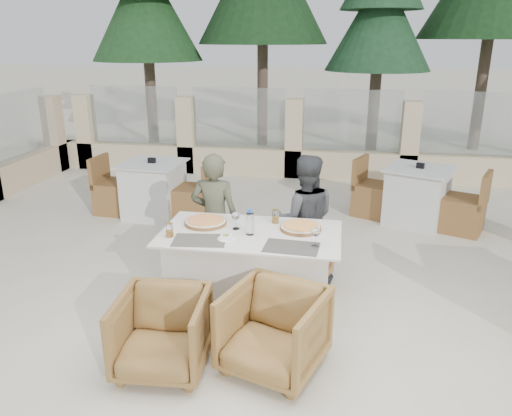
% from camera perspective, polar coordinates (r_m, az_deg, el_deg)
% --- Properties ---
extents(ground, '(80.00, 80.00, 0.00)m').
position_cam_1_polar(ground, '(4.78, -1.50, -11.42)').
color(ground, beige).
rests_on(ground, ground).
extents(sand_patch, '(30.00, 16.00, 0.01)m').
position_cam_1_polar(sand_patch, '(18.23, 7.15, 11.18)').
color(sand_patch, beige).
rests_on(sand_patch, ground).
extents(perimeter_wall_far, '(10.00, 0.34, 1.60)m').
position_cam_1_polar(perimeter_wall_far, '(9.03, 4.38, 8.56)').
color(perimeter_wall_far, beige).
rests_on(perimeter_wall_far, ground).
extents(pine_far_left, '(2.42, 2.42, 5.50)m').
position_cam_1_polar(pine_far_left, '(11.86, -12.44, 20.13)').
color(pine_far_left, '#1F4920').
rests_on(pine_far_left, ground).
extents(pine_centre, '(2.20, 2.20, 5.00)m').
position_cam_1_polar(pine_centre, '(11.27, 13.91, 18.83)').
color(pine_centre, '#204B29').
rests_on(pine_centre, ground).
extents(dining_table, '(1.60, 0.90, 0.77)m').
position_cam_1_polar(dining_table, '(4.60, -0.63, -7.28)').
color(dining_table, silver).
rests_on(dining_table, ground).
extents(placemat_near_left, '(0.48, 0.35, 0.00)m').
position_cam_1_polar(placemat_near_left, '(4.30, -6.47, -3.69)').
color(placemat_near_left, '#555249').
rests_on(placemat_near_left, dining_table).
extents(placemat_near_right, '(0.47, 0.33, 0.00)m').
position_cam_1_polar(placemat_near_right, '(4.15, 4.07, -4.48)').
color(placemat_near_right, '#4E4943').
rests_on(placemat_near_right, dining_table).
extents(pizza_left, '(0.43, 0.43, 0.05)m').
position_cam_1_polar(pizza_left, '(4.66, -5.77, -1.54)').
color(pizza_left, '#DF541E').
rests_on(pizza_left, dining_table).
extents(pizza_right, '(0.41, 0.41, 0.05)m').
position_cam_1_polar(pizza_right, '(4.52, 5.12, -2.20)').
color(pizza_right, orange).
rests_on(pizza_right, dining_table).
extents(water_bottle, '(0.08, 0.08, 0.23)m').
position_cam_1_polar(water_bottle, '(4.36, -0.70, -1.61)').
color(water_bottle, '#A6C3DA').
rests_on(water_bottle, dining_table).
extents(wine_glass_centre, '(0.08, 0.08, 0.18)m').
position_cam_1_polar(wine_glass_centre, '(4.49, -2.32, -1.32)').
color(wine_glass_centre, white).
rests_on(wine_glass_centre, dining_table).
extents(wine_glass_corner, '(0.10, 0.10, 0.18)m').
position_cam_1_polar(wine_glass_corner, '(4.15, 6.84, -3.21)').
color(wine_glass_corner, silver).
rests_on(wine_glass_corner, dining_table).
extents(beer_glass_left, '(0.07, 0.07, 0.12)m').
position_cam_1_polar(beer_glass_left, '(4.40, -9.86, -2.49)').
color(beer_glass_left, orange).
rests_on(beer_glass_left, dining_table).
extents(beer_glass_right, '(0.07, 0.07, 0.13)m').
position_cam_1_polar(beer_glass_right, '(4.65, 2.22, -0.95)').
color(beer_glass_right, orange).
rests_on(beer_glass_right, dining_table).
extents(olive_dish, '(0.11, 0.11, 0.04)m').
position_cam_1_polar(olive_dish, '(4.30, -3.46, -3.31)').
color(olive_dish, white).
rests_on(olive_dish, dining_table).
extents(armchair_far_left, '(0.85, 0.86, 0.60)m').
position_cam_1_polar(armchair_far_left, '(5.23, -4.31, -5.04)').
color(armchair_far_left, '#996437').
rests_on(armchair_far_left, ground).
extents(armchair_far_right, '(0.83, 0.84, 0.60)m').
position_cam_1_polar(armchair_far_right, '(5.12, 4.39, -5.52)').
color(armchair_far_right, '#996437').
rests_on(armchair_far_right, ground).
extents(armchair_near_left, '(0.70, 0.72, 0.62)m').
position_cam_1_polar(armchair_near_left, '(3.93, -10.67, -13.87)').
color(armchair_near_left, olive).
rests_on(armchair_near_left, ground).
extents(armchair_near_right, '(0.88, 0.90, 0.65)m').
position_cam_1_polar(armchair_near_right, '(3.87, 2.04, -13.84)').
color(armchair_near_right, olive).
rests_on(armchair_near_right, ground).
extents(diner_left, '(0.50, 0.34, 1.35)m').
position_cam_1_polar(diner_left, '(5.08, -4.74, -1.18)').
color(diner_left, '#484B36').
rests_on(diner_left, ground).
extents(diner_right, '(0.72, 0.60, 1.34)m').
position_cam_1_polar(diner_right, '(5.05, 5.55, -1.36)').
color(diner_right, '#3E4044').
rests_on(diner_right, ground).
extents(bg_table_a, '(1.69, 0.93, 0.77)m').
position_cam_1_polar(bg_table_a, '(7.18, -11.60, 2.09)').
color(bg_table_a, silver).
rests_on(bg_table_a, ground).
extents(bg_table_b, '(1.83, 1.39, 0.77)m').
position_cam_1_polar(bg_table_b, '(7.09, 17.94, 1.34)').
color(bg_table_b, silver).
rests_on(bg_table_b, ground).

